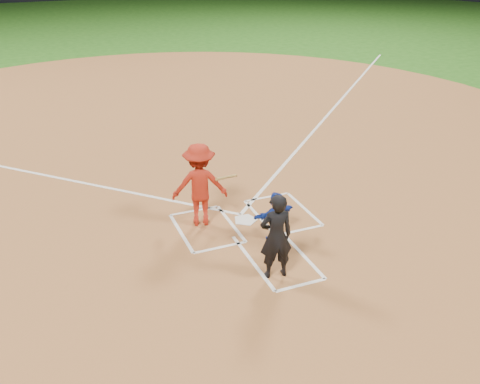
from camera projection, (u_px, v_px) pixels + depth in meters
name	position (u px, v px, depth m)	size (l,w,h in m)	color
ground	(245.00, 221.00, 12.73)	(120.00, 120.00, 0.00)	#215715
home_plate_dirt	(176.00, 139.00, 17.71)	(28.00, 28.00, 0.01)	#92592F
home_plate	(245.00, 220.00, 12.72)	(0.60, 0.60, 0.02)	silver
catcher	(276.00, 216.00, 11.76)	(1.04, 0.33, 1.12)	#122C99
umpire	(276.00, 236.00, 10.31)	(0.66, 0.43, 1.80)	black
chalk_markings	(182.00, 146.00, 17.11)	(28.35, 17.32, 0.01)	white
batter_at_plate	(200.00, 185.00, 12.18)	(1.67, 1.03, 1.98)	#AA2212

